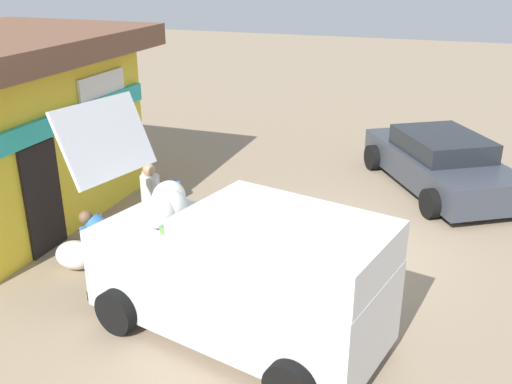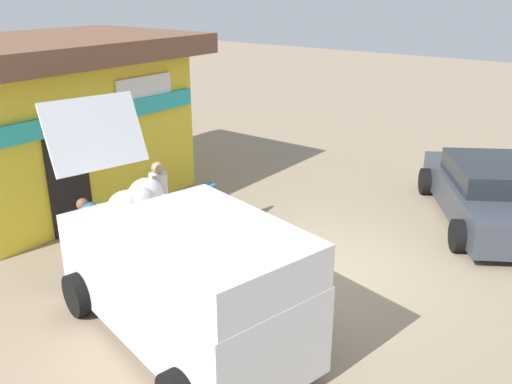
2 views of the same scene
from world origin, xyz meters
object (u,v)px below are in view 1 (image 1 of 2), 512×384
at_px(unloaded_banana_pile, 77,255).
at_px(delivery_van, 242,272).
at_px(paint_bucket, 173,191).
at_px(vendor_standing, 151,200).
at_px(parked_sedan, 440,162).
at_px(customer_bending, 107,241).

bearing_deg(unloaded_banana_pile, delivery_van, -104.61).
bearing_deg(paint_bucket, vendor_standing, -162.66).
bearing_deg(parked_sedan, unloaded_banana_pile, 135.70).
xyz_separation_m(vendor_standing, customer_bending, (-1.41, 0.04, -0.15)).
distance_m(delivery_van, paint_bucket, 5.19).
relative_size(parked_sedan, unloaded_banana_pile, 5.27).
height_order(delivery_van, unloaded_banana_pile, delivery_van).
bearing_deg(vendor_standing, unloaded_banana_pile, 140.34).
height_order(parked_sedan, unloaded_banana_pile, parked_sedan).
xyz_separation_m(vendor_standing, paint_bucket, (2.15, 0.67, -0.74)).
distance_m(delivery_van, parked_sedan, 7.11).
bearing_deg(customer_bending, parked_sedan, -38.12).
relative_size(delivery_van, unloaded_banana_pile, 5.52).
xyz_separation_m(parked_sedan, unloaded_banana_pile, (-5.83, 5.69, -0.39)).
bearing_deg(parked_sedan, vendor_standing, 134.73).
relative_size(delivery_van, customer_bending, 3.86).
relative_size(vendor_standing, paint_bucket, 4.05).
height_order(parked_sedan, vendor_standing, vendor_standing).
bearing_deg(unloaded_banana_pile, vendor_standing, -39.66).
bearing_deg(parked_sedan, paint_bucket, 115.49).
bearing_deg(delivery_van, customer_bending, 77.70).
relative_size(parked_sedan, vendor_standing, 2.89).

